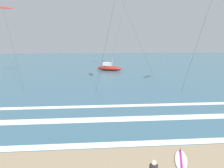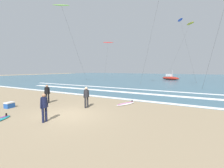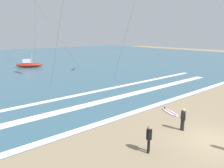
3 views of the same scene
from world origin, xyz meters
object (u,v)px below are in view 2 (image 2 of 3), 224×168
at_px(kite_blue_mid_center, 180,20).
at_px(kite_red_far_right, 108,43).
at_px(surfboard_right_spare, 126,104).
at_px(offshore_boat, 170,78).
at_px(surfer_right_near, 86,95).
at_px(kite_yellow_low_near, 190,24).
at_px(surfer_background_far, 47,92).
at_px(cooler_box, 9,105).
at_px(surfer_left_near, 44,105).
at_px(kite_lime_far_left, 61,6).

height_order(kite_blue_mid_center, kite_red_far_right, kite_blue_mid_center).
height_order(surfboard_right_spare, offshore_boat, offshore_boat).
xyz_separation_m(surfer_right_near, kite_blue_mid_center, (2.48, 40.08, 15.95)).
height_order(kite_blue_mid_center, offshore_boat, kite_blue_mid_center).
relative_size(kite_yellow_low_near, kite_red_far_right, 1.16).
height_order(surfer_background_far, surfer_right_near, same).
bearing_deg(kite_blue_mid_center, surfer_background_far, -99.04).
distance_m(kite_yellow_low_near, cooler_box, 46.69).
height_order(kite_yellow_low_near, cooler_box, kite_yellow_low_near).
xyz_separation_m(surfer_left_near, kite_lime_far_left, (-15.56, 16.19, 13.83)).
bearing_deg(kite_red_far_right, surfer_right_near, -62.31).
relative_size(surfer_right_near, kite_yellow_low_near, 0.10).
distance_m(surfboard_right_spare, kite_red_far_right, 36.54).
xyz_separation_m(surfer_right_near, surfboard_right_spare, (2.14, 2.52, -0.91)).
distance_m(surfboard_right_spare, kite_blue_mid_center, 41.17).
height_order(surfer_right_near, surfboard_right_spare, surfer_right_near).
relative_size(surfboard_right_spare, offshore_boat, 0.40).
bearing_deg(kite_blue_mid_center, cooler_box, -100.05).
xyz_separation_m(surfer_background_far, kite_yellow_low_near, (9.01, 40.43, 14.61)).
xyz_separation_m(surfboard_right_spare, offshore_boat, (-1.21, 33.40, 0.51)).
bearing_deg(kite_blue_mid_center, surfer_right_near, -93.55).
relative_size(surfer_background_far, surfboard_right_spare, 0.73).
bearing_deg(kite_red_far_right, kite_blue_mid_center, 23.23).
bearing_deg(offshore_boat, cooler_box, -98.87).
bearing_deg(offshore_boat, kite_red_far_right, -167.00).
distance_m(kite_blue_mid_center, kite_red_far_right, 21.71).
relative_size(surfer_background_far, cooler_box, 2.37).
bearing_deg(kite_yellow_low_near, cooler_box, -103.35).
distance_m(kite_blue_mid_center, offshore_boat, 16.95).
bearing_deg(surfer_left_near, kite_blue_mid_center, 86.68).
xyz_separation_m(surfer_right_near, surfer_left_near, (-0.05, -3.62, 0.00)).
bearing_deg(offshore_boat, surfer_left_near, -91.42).
bearing_deg(surfer_right_near, surfer_background_far, -174.66).
relative_size(surfer_left_near, kite_yellow_low_near, 0.10).
distance_m(surfer_left_near, cooler_box, 5.18).
bearing_deg(surfer_background_far, kite_lime_far_left, 132.01).
distance_m(kite_yellow_low_near, kite_red_far_right, 23.71).
distance_m(surfer_right_near, kite_blue_mid_center, 43.21).
xyz_separation_m(surfer_right_near, offshore_boat, (0.93, 35.92, -0.40)).
height_order(kite_yellow_low_near, offshore_boat, kite_yellow_low_near).
bearing_deg(offshore_boat, kite_lime_far_left, -125.30).
xyz_separation_m(kite_red_far_right, offshore_boat, (17.64, 4.07, -10.46)).
xyz_separation_m(surfer_background_far, cooler_box, (-1.17, -2.48, -0.74)).
height_order(surfer_background_far, offshore_boat, offshore_boat).
xyz_separation_m(surfer_background_far, surfer_right_near, (3.95, 0.37, 0.00)).
height_order(kite_yellow_low_near, kite_lime_far_left, kite_yellow_low_near).
distance_m(surfer_background_far, surfer_right_near, 3.97).
bearing_deg(surfer_left_near, surfer_right_near, 89.21).
relative_size(kite_blue_mid_center, offshore_boat, 3.20).
relative_size(kite_blue_mid_center, kite_red_far_right, 1.26).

